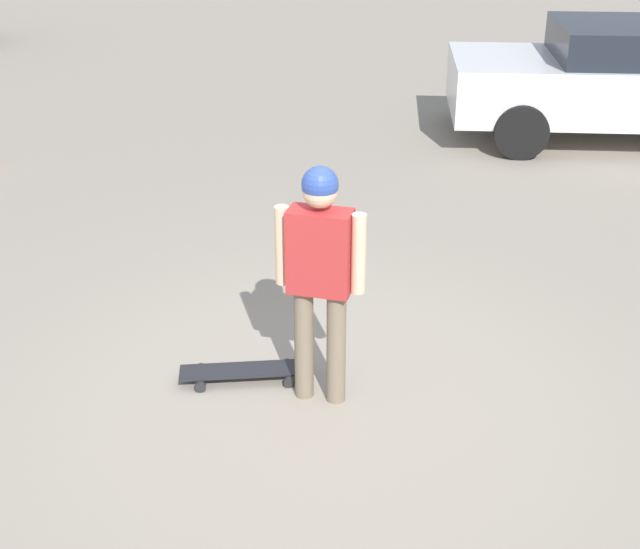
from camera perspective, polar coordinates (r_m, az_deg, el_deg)
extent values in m
plane|color=gray|center=(6.05, 0.00, -7.82)|extent=(220.00, 220.00, 0.00)
cylinder|color=#7A6B56|center=(5.86, -1.04, -4.42)|extent=(0.13, 0.13, 0.80)
cylinder|color=#7A6B56|center=(5.82, 1.04, -4.70)|extent=(0.13, 0.13, 0.80)
cube|color=#B22D2D|center=(5.53, 0.00, 1.48)|extent=(0.41, 0.43, 0.55)
cylinder|color=beige|center=(5.58, -2.43, 1.87)|extent=(0.09, 0.09, 0.52)
cylinder|color=beige|center=(5.47, 2.48, 1.33)|extent=(0.09, 0.09, 0.52)
sphere|color=beige|center=(5.37, 0.00, 5.39)|extent=(0.22, 0.22, 0.22)
sphere|color=#2D4799|center=(5.36, 0.00, 5.77)|extent=(0.23, 0.23, 0.23)
cube|color=#232328|center=(6.20, -4.87, -6.11)|extent=(0.49, 0.90, 0.01)
cylinder|color=#262628|center=(6.14, -7.67, -7.15)|extent=(0.05, 0.08, 0.08)
cylinder|color=#262628|center=(6.33, -7.61, -5.99)|extent=(0.05, 0.08, 0.08)
cylinder|color=#262628|center=(6.13, -1.99, -6.91)|extent=(0.05, 0.08, 0.08)
cylinder|color=#262628|center=(6.33, -2.13, -5.76)|extent=(0.05, 0.08, 0.08)
cube|color=silver|center=(11.75, 18.53, 11.35)|extent=(3.50, 4.41, 0.68)
cube|color=#1E232D|center=(11.67, 19.42, 13.90)|extent=(2.26, 2.36, 0.42)
cylinder|color=black|center=(10.76, 12.75, 8.90)|extent=(0.48, 0.65, 0.63)
cylinder|color=black|center=(12.43, 11.67, 11.27)|extent=(0.48, 0.65, 0.63)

